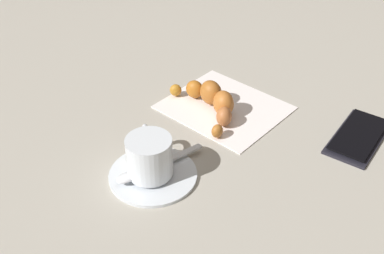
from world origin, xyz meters
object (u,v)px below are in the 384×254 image
(teaspoon, at_px, (147,169))
(croissant, at_px, (212,100))
(saucer, at_px, (153,174))
(espresso_cup, at_px, (149,155))
(sugar_packet, at_px, (148,154))
(napkin, at_px, (224,107))
(cell_phone, at_px, (359,136))

(teaspoon, relative_size, croissant, 0.90)
(teaspoon, distance_m, croissant, 0.18)
(saucer, height_order, espresso_cup, espresso_cup)
(saucer, distance_m, espresso_cup, 0.03)
(sugar_packet, height_order, croissant, croissant)
(saucer, distance_m, napkin, 0.20)
(teaspoon, distance_m, sugar_packet, 0.03)
(espresso_cup, bearing_deg, sugar_packet, 59.74)
(teaspoon, bearing_deg, napkin, 16.47)
(sugar_packet, bearing_deg, cell_phone, 176.17)
(napkin, distance_m, croissant, 0.03)
(saucer, xyz_separation_m, sugar_packet, (0.01, 0.03, 0.01))
(napkin, bearing_deg, teaspoon, -163.53)
(napkin, distance_m, cell_phone, 0.22)
(saucer, relative_size, croissant, 0.79)
(saucer, distance_m, cell_phone, 0.32)
(espresso_cup, bearing_deg, napkin, 17.78)
(saucer, distance_m, sugar_packet, 0.03)
(napkin, height_order, cell_phone, cell_phone)
(sugar_packet, bearing_deg, saucer, 91.08)
(espresso_cup, distance_m, napkin, 0.20)
(sugar_packet, xyz_separation_m, cell_phone, (0.28, -0.16, -0.01))
(espresso_cup, xyz_separation_m, cell_phone, (0.30, -0.13, -0.03))
(sugar_packet, relative_size, cell_phone, 0.44)
(saucer, relative_size, cell_phone, 0.84)
(teaspoon, bearing_deg, croissant, 20.14)
(saucer, bearing_deg, espresso_cup, 146.61)
(espresso_cup, xyz_separation_m, sugar_packet, (0.02, 0.03, -0.03))
(espresso_cup, bearing_deg, saucer, -33.39)
(cell_phone, bearing_deg, espresso_cup, 156.60)
(espresso_cup, bearing_deg, croissant, 21.62)
(espresso_cup, distance_m, croissant, 0.18)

